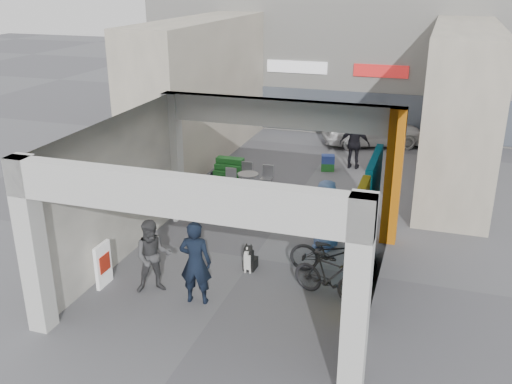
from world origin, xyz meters
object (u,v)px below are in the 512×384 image
(produce_stand, at_px, (229,171))
(man_elderly, at_px, (326,214))
(cafe_set, at_px, (247,183))
(man_back_turned, at_px, (153,257))
(white_van, at_px, (373,129))
(border_collie, at_px, (249,259))
(man_with_dog, at_px, (196,262))
(bicycle_front, at_px, (333,254))
(man_crates, at_px, (355,144))
(bicycle_rear, at_px, (329,277))

(produce_stand, xyz_separation_m, man_elderly, (4.08, -4.02, 0.61))
(cafe_set, height_order, man_elderly, man_elderly)
(man_back_turned, bearing_deg, man_elderly, 18.25)
(cafe_set, relative_size, man_elderly, 0.76)
(white_van, bearing_deg, produce_stand, 122.41)
(border_collie, bearing_deg, man_elderly, 53.30)
(man_with_dog, distance_m, man_elderly, 3.92)
(man_elderly, bearing_deg, produce_stand, 156.80)
(produce_stand, bearing_deg, white_van, 30.30)
(cafe_set, distance_m, bicycle_front, 5.74)
(man_crates, height_order, bicycle_rear, man_crates)
(man_with_dog, relative_size, man_elderly, 1.03)
(produce_stand, xyz_separation_m, man_back_turned, (0.99, -7.24, 0.54))
(bicycle_rear, bearing_deg, man_back_turned, 122.23)
(man_with_dog, distance_m, bicycle_rear, 2.82)
(border_collie, distance_m, man_back_turned, 2.30)
(man_with_dog, distance_m, man_crates, 10.02)
(bicycle_rear, distance_m, white_van, 12.05)
(man_elderly, bearing_deg, bicycle_rear, -54.85)
(man_elderly, xyz_separation_m, bicycle_front, (0.45, -1.31, -0.37))
(produce_stand, height_order, man_crates, man_crates)
(man_elderly, xyz_separation_m, man_crates, (-0.28, 6.52, 0.00))
(bicycle_front, bearing_deg, man_with_dog, 127.88)
(man_crates, bearing_deg, man_elderly, 94.45)
(man_back_turned, bearing_deg, cafe_set, 62.38)
(cafe_set, xyz_separation_m, man_elderly, (3.13, -3.17, 0.60))
(cafe_set, xyz_separation_m, man_crates, (2.84, 3.35, 0.61))
(white_van, bearing_deg, border_collie, 151.12)
(border_collie, height_order, bicycle_rear, bicycle_rear)
(cafe_set, bearing_deg, man_elderly, -45.37)
(bicycle_front, xyz_separation_m, white_van, (-0.50, 10.97, 0.14))
(man_with_dog, xyz_separation_m, man_crates, (1.75, 9.87, -0.02))
(produce_stand, xyz_separation_m, bicycle_rear, (4.66, -6.39, 0.23))
(produce_stand, height_order, bicycle_front, bicycle_front)
(bicycle_front, xyz_separation_m, bicycle_rear, (0.13, -1.06, -0.01))
(man_back_turned, bearing_deg, produce_stand, 69.81)
(produce_stand, bearing_deg, border_collie, -89.25)
(produce_stand, xyz_separation_m, white_van, (4.04, 5.64, 0.38))
(bicycle_front, bearing_deg, produce_stand, 39.03)
(man_crates, distance_m, bicycle_front, 7.88)
(border_collie, xyz_separation_m, man_crates, (1.13, 8.25, 0.62))
(man_back_turned, xyz_separation_m, white_van, (3.04, 12.88, -0.16))
(man_with_dog, bearing_deg, man_back_turned, -14.97)
(man_crates, bearing_deg, white_van, -92.49)
(man_elderly, relative_size, bicycle_rear, 1.04)
(bicycle_front, relative_size, white_van, 0.51)
(cafe_set, distance_m, border_collie, 5.19)
(produce_stand, xyz_separation_m, bicycle_front, (4.53, -5.33, 0.24))
(man_back_turned, xyz_separation_m, bicycle_rear, (3.67, 0.85, -0.31))
(white_van, bearing_deg, bicycle_rear, 160.96)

